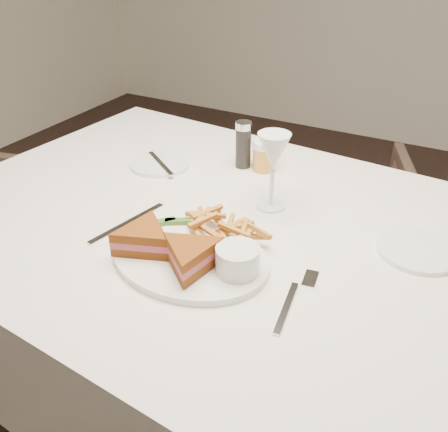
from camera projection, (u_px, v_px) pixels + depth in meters
table at (233, 351)px, 1.26m from camera, size 1.47×1.05×0.75m
chair_far at (330, 219)px, 1.96m from camera, size 0.73×0.70×0.59m
table_setting at (218, 221)px, 1.01m from camera, size 0.83×0.66×0.18m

